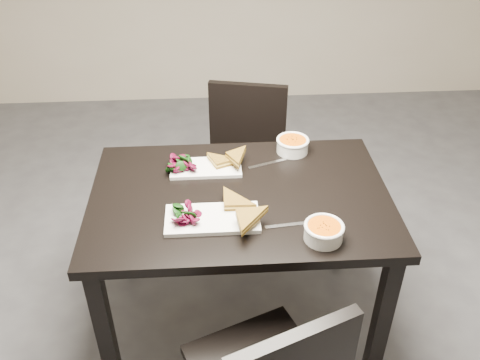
{
  "coord_description": "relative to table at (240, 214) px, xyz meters",
  "views": [
    {
      "loc": [
        -0.22,
        -1.59,
        1.98
      ],
      "look_at": [
        -0.11,
        0.07,
        0.82
      ],
      "focal_mm": 38.78,
      "sensor_mm": 36.0,
      "label": 1
    }
  ],
  "objects": [
    {
      "name": "ground",
      "position": [
        0.11,
        -0.07,
        -0.65
      ],
      "size": [
        5.0,
        5.0,
        0.0
      ],
      "primitive_type": "plane",
      "color": "#47474C",
      "rests_on": "ground"
    },
    {
      "name": "table",
      "position": [
        0.0,
        0.0,
        0.0
      ],
      "size": [
        1.2,
        0.8,
        0.75
      ],
      "color": "black",
      "rests_on": "ground"
    },
    {
      "name": "chair_far",
      "position": [
        0.07,
        0.72,
        -0.17
      ],
      "size": [
        0.5,
        0.5,
        0.85
      ],
      "rotation": [
        0.0,
        0.0,
        -0.22
      ],
      "color": "black",
      "rests_on": "ground"
    },
    {
      "name": "plate_near",
      "position": [
        -0.11,
        -0.16,
        0.11
      ],
      "size": [
        0.35,
        0.18,
        0.02
      ],
      "primitive_type": "cube",
      "color": "white",
      "rests_on": "table"
    },
    {
      "name": "sandwich_near",
      "position": [
        -0.05,
        -0.14,
        0.14
      ],
      "size": [
        0.18,
        0.14,
        0.06
      ],
      "primitive_type": null,
      "rotation": [
        0.0,
        0.0,
        -0.02
      ],
      "color": "olive",
      "rests_on": "plate_near"
    },
    {
      "name": "salad_near",
      "position": [
        -0.21,
        -0.16,
        0.14
      ],
      "size": [
        0.11,
        0.1,
        0.05
      ],
      "primitive_type": null,
      "color": "black",
      "rests_on": "plate_near"
    },
    {
      "name": "soup_bowl_near",
      "position": [
        0.28,
        -0.29,
        0.14
      ],
      "size": [
        0.14,
        0.14,
        0.06
      ],
      "color": "white",
      "rests_on": "table"
    },
    {
      "name": "cutlery_near",
      "position": [
        0.17,
        -0.2,
        0.1
      ],
      "size": [
        0.18,
        0.04,
        0.0
      ],
      "primitive_type": "cube",
      "rotation": [
        0.0,
        0.0,
        0.11
      ],
      "color": "silver",
      "rests_on": "table"
    },
    {
      "name": "plate_far",
      "position": [
        -0.13,
        0.19,
        0.11
      ],
      "size": [
        0.3,
        0.15,
        0.02
      ],
      "primitive_type": "cube",
      "color": "white",
      "rests_on": "table"
    },
    {
      "name": "sandwich_far",
      "position": [
        -0.07,
        0.18,
        0.14
      ],
      "size": [
        0.18,
        0.16,
        0.05
      ],
      "primitive_type": null,
      "rotation": [
        0.0,
        0.0,
        0.38
      ],
      "color": "olive",
      "rests_on": "plate_far"
    },
    {
      "name": "salad_far",
      "position": [
        -0.23,
        0.19,
        0.13
      ],
      "size": [
        0.09,
        0.08,
        0.04
      ],
      "primitive_type": null,
      "color": "black",
      "rests_on": "plate_far"
    },
    {
      "name": "soup_bowl_far",
      "position": [
        0.26,
        0.31,
        0.14
      ],
      "size": [
        0.15,
        0.15,
        0.07
      ],
      "color": "white",
      "rests_on": "table"
    },
    {
      "name": "cutlery_far",
      "position": [
        0.13,
        0.21,
        0.1
      ],
      "size": [
        0.17,
        0.08,
        0.0
      ],
      "primitive_type": "cube",
      "rotation": [
        0.0,
        0.0,
        0.34
      ],
      "color": "silver",
      "rests_on": "table"
    }
  ]
}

